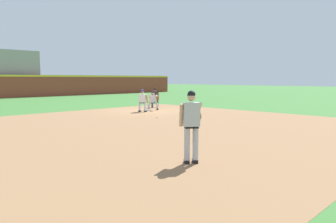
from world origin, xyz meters
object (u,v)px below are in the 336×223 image
first_base_bag (147,110)px  umpire (155,97)px  baseball (157,118)px  first_baseman (153,99)px  pitcher (192,122)px  baserunner (142,100)px

first_base_bag → umpire: bearing=36.3°
first_base_bag → baseball: first_base_bag is taller
first_base_bag → first_baseman: size_ratio=0.28×
first_base_bag → umpire: size_ratio=0.26×
first_base_bag → baseball: 4.24m
pitcher → first_base_bag: bearing=52.8°
pitcher → umpire: bearing=50.0°
first_baseman → baserunner: size_ratio=0.92×
first_base_bag → first_baseman: 0.92m
baseball → baserunner: baserunner is taller
baseball → baserunner: (1.70, 3.17, 0.76)m
first_baseman → first_base_bag: bearing=-173.3°
pitcher → baserunner: pitcher is taller
pitcher → first_baseman: (8.95, 11.04, -0.33)m
pitcher → umpire: 16.46m
umpire → pitcher: bearing=-130.0°
umpire → first_baseman: bearing=-135.8°
baserunner → first_base_bag: bearing=23.9°
baserunner → baseball: bearing=-118.3°
umpire → baserunner: bearing=-146.4°
first_baseman → umpire: umpire is taller
first_base_bag → baseball: bearing=-124.8°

